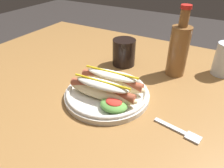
% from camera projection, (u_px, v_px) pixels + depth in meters
% --- Properties ---
extents(dining_table, '(1.31, 0.96, 0.74)m').
position_uv_depth(dining_table, '(115.00, 106.00, 0.75)').
color(dining_table, olive).
rests_on(dining_table, ground_plane).
extents(hot_dog_plate, '(0.26, 0.26, 0.08)m').
position_uv_depth(hot_dog_plate, '(107.00, 90.00, 0.62)').
color(hot_dog_plate, silver).
rests_on(hot_dog_plate, dining_table).
extents(fork, '(0.12, 0.04, 0.00)m').
position_uv_depth(fork, '(181.00, 132.00, 0.51)').
color(fork, silver).
rests_on(fork, dining_table).
extents(soda_cup, '(0.09, 0.09, 0.10)m').
position_uv_depth(soda_cup, '(124.00, 52.00, 0.80)').
color(soda_cup, black).
rests_on(soda_cup, dining_table).
extents(glass_bottle, '(0.07, 0.07, 0.24)m').
position_uv_depth(glass_bottle, '(179.00, 49.00, 0.71)').
color(glass_bottle, brown).
rests_on(glass_bottle, dining_table).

